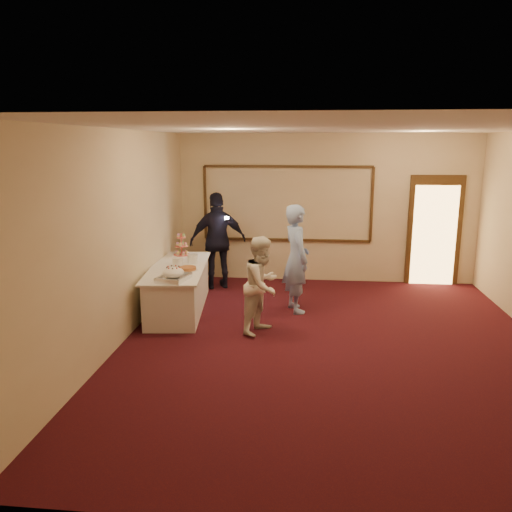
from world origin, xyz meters
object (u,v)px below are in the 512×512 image
at_px(pavlova_tray, 173,275).
at_px(woman, 262,285).
at_px(guest, 218,241).
at_px(buffet_table, 179,288).
at_px(tart, 188,269).
at_px(man, 296,259).
at_px(plate_stack_a, 178,262).
at_px(cupcake_stand, 182,247).
at_px(plate_stack_b, 193,259).

xyz_separation_m(pavlova_tray, woman, (1.36, -0.01, -0.12)).
bearing_deg(guest, woman, 93.74).
relative_size(woman, guest, 0.78).
bearing_deg(buffet_table, guest, 72.88).
bearing_deg(tart, man, 13.67).
bearing_deg(plate_stack_a, buffet_table, 96.51).
height_order(plate_stack_a, tart, plate_stack_a).
bearing_deg(woman, buffet_table, 85.52).
bearing_deg(cupcake_stand, plate_stack_a, -80.13).
relative_size(tart, man, 0.17).
distance_m(buffet_table, guest, 1.59).
relative_size(cupcake_stand, plate_stack_b, 2.47).
distance_m(man, guest, 2.00).
bearing_deg(tart, guest, 83.18).
height_order(plate_stack_b, woman, woman).
xyz_separation_m(buffet_table, man, (1.99, 0.17, 0.53)).
distance_m(buffet_table, cupcake_stand, 1.04).
height_order(cupcake_stand, woman, woman).
relative_size(cupcake_stand, tart, 1.43).
xyz_separation_m(pavlova_tray, plate_stack_b, (0.04, 1.13, -0.01)).
bearing_deg(guest, buffet_table, 51.46).
relative_size(man, woman, 1.24).
height_order(cupcake_stand, tart, cupcake_stand).
xyz_separation_m(cupcake_stand, guest, (0.59, 0.55, 0.01)).
bearing_deg(woman, guest, 50.46).
xyz_separation_m(plate_stack_b, tart, (0.04, -0.53, -0.05)).
bearing_deg(buffet_table, tart, -47.75).
height_order(buffet_table, plate_stack_b, plate_stack_b).
distance_m(cupcake_stand, plate_stack_a, 0.91).
distance_m(pavlova_tray, plate_stack_b, 1.13).
xyz_separation_m(cupcake_stand, plate_stack_b, (0.35, -0.60, -0.08)).
relative_size(cupcake_stand, guest, 0.24).
xyz_separation_m(plate_stack_a, tart, (0.24, -0.25, -0.05)).
relative_size(tart, guest, 0.17).
height_order(pavlova_tray, man, man).
height_order(cupcake_stand, plate_stack_a, cupcake_stand).
relative_size(pavlova_tray, guest, 0.32).
distance_m(plate_stack_a, guest, 1.50).
bearing_deg(plate_stack_b, woman, -40.81).
xyz_separation_m(buffet_table, guest, (0.44, 1.42, 0.56)).
distance_m(buffet_table, plate_stack_b, 0.57).
bearing_deg(man, cupcake_stand, 50.69).
xyz_separation_m(buffet_table, tart, (0.24, -0.26, 0.41)).
bearing_deg(tart, woman, -25.36).
xyz_separation_m(plate_stack_b, woman, (1.32, -1.14, -0.11)).
xyz_separation_m(buffet_table, cupcake_stand, (-0.15, 0.88, 0.54)).
xyz_separation_m(pavlova_tray, cupcake_stand, (-0.31, 1.73, 0.07)).
bearing_deg(plate_stack_a, woman, -29.42).
distance_m(plate_stack_a, plate_stack_b, 0.35).
xyz_separation_m(tart, guest, (0.20, 1.68, 0.14)).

